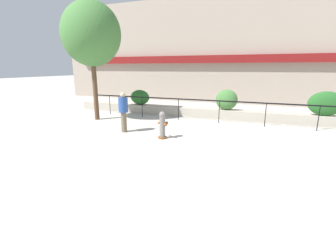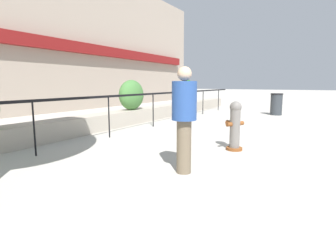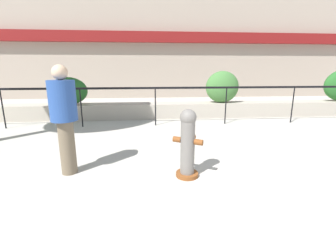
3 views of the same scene
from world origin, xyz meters
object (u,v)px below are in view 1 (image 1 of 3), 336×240
at_px(hedge_bush_2, 326,104).
at_px(pedestrian, 123,110).
at_px(hedge_bush_0, 140,97).
at_px(hedge_bush_1, 227,100).
at_px(street_tree, 91,34).
at_px(fire_hydrant, 162,125).

relative_size(hedge_bush_2, pedestrian, 0.88).
height_order(hedge_bush_0, pedestrian, pedestrian).
xyz_separation_m(hedge_bush_1, hedge_bush_2, (4.55, 0.00, 0.03)).
relative_size(hedge_bush_1, street_tree, 0.19).
bearing_deg(hedge_bush_2, hedge_bush_1, 180.00).
bearing_deg(fire_hydrant, pedestrian, 171.70).
distance_m(hedge_bush_1, hedge_bush_2, 4.55).
distance_m(hedge_bush_0, hedge_bush_1, 5.20).
bearing_deg(street_tree, hedge_bush_0, 62.75).
xyz_separation_m(hedge_bush_2, pedestrian, (-8.42, -4.16, -0.09)).
height_order(hedge_bush_1, street_tree, street_tree).
distance_m(hedge_bush_1, street_tree, 7.72).
xyz_separation_m(hedge_bush_1, pedestrian, (-3.87, -4.16, -0.06)).
distance_m(hedge_bush_0, street_tree, 4.44).
bearing_deg(pedestrian, hedge_bush_2, 26.27).
xyz_separation_m(fire_hydrant, pedestrian, (-1.90, 0.28, 0.44)).
distance_m(hedge_bush_1, pedestrian, 5.68).
bearing_deg(fire_hydrant, hedge_bush_1, 66.05).
bearing_deg(hedge_bush_2, hedge_bush_0, 180.00).
distance_m(street_tree, pedestrian, 4.57).
height_order(hedge_bush_1, fire_hydrant, hedge_bush_1).
bearing_deg(fire_hydrant, hedge_bush_2, 34.20).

